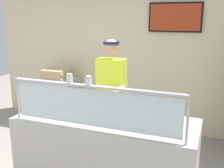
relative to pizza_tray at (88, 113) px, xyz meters
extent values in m
plane|color=gray|center=(0.24, 0.56, -0.97)|extent=(12.00, 12.00, 0.00)
cube|color=beige|center=(0.24, 2.09, 0.38)|extent=(6.41, 0.08, 2.70)
cube|color=black|center=(0.62, 2.03, 1.07)|extent=(0.87, 0.04, 0.48)
cube|color=#B23819|center=(0.62, 2.01, 1.07)|extent=(0.82, 0.01, 0.43)
cube|color=#BCB7B2|center=(0.24, -0.05, -0.49)|extent=(2.01, 0.78, 0.95)
cylinder|color=#B2B5BC|center=(-0.66, -0.38, 0.21)|extent=(0.02, 0.02, 0.46)
cylinder|color=#B2B5BC|center=(1.14, -0.38, 0.21)|extent=(0.02, 0.02, 0.46)
cube|color=silver|center=(0.24, -0.38, 0.21)|extent=(1.75, 0.01, 0.38)
cube|color=#B2B5BC|center=(0.24, -0.38, 0.43)|extent=(1.81, 0.06, 0.02)
cylinder|color=#9EA0A8|center=(0.00, 0.00, -0.01)|extent=(0.52, 0.52, 0.01)
cylinder|color=tan|center=(0.00, 0.00, 0.00)|extent=(0.49, 0.49, 0.02)
cylinder|color=gold|center=(0.00, 0.00, 0.02)|extent=(0.44, 0.44, 0.01)
cube|color=#ADAFB7|center=(-0.01, -0.02, 0.02)|extent=(0.15, 0.29, 0.01)
cylinder|color=white|center=(0.00, -0.38, 0.48)|extent=(0.06, 0.06, 0.08)
cylinder|color=white|center=(0.00, -0.38, 0.47)|extent=(0.05, 0.05, 0.05)
cylinder|color=silver|center=(0.00, -0.38, 0.53)|extent=(0.06, 0.06, 0.02)
cylinder|color=white|center=(0.20, -0.38, 0.48)|extent=(0.06, 0.06, 0.07)
cylinder|color=red|center=(0.20, -0.38, 0.47)|extent=(0.05, 0.05, 0.05)
cylinder|color=silver|center=(0.20, -0.38, 0.52)|extent=(0.06, 0.06, 0.02)
cylinder|color=#23232D|center=(-0.10, 0.70, -0.49)|extent=(0.13, 0.13, 0.95)
cylinder|color=#23232D|center=(0.12, 0.70, -0.49)|extent=(0.13, 0.13, 0.95)
cube|color=#D8EA33|center=(0.01, 0.70, 0.26)|extent=(0.38, 0.21, 0.55)
sphere|color=tan|center=(0.01, 0.70, 0.69)|extent=(0.21, 0.21, 0.21)
cylinder|color=navy|center=(0.01, 0.70, 0.75)|extent=(0.21, 0.21, 0.04)
cylinder|color=tan|center=(0.19, 0.48, 0.16)|extent=(0.08, 0.34, 0.08)
cube|color=#B7BABF|center=(-1.45, 1.60, -0.51)|extent=(0.70, 0.55, 0.92)
cube|color=tan|center=(-1.44, 1.60, -0.03)|extent=(0.46, 0.46, 0.04)
cube|color=tan|center=(-1.44, 1.60, 0.02)|extent=(0.45, 0.45, 0.05)
cube|color=tan|center=(-1.44, 1.60, 0.06)|extent=(0.46, 0.46, 0.04)
cube|color=tan|center=(-1.44, 1.60, 0.11)|extent=(0.44, 0.44, 0.04)
camera|label=1|loc=(1.34, -2.67, 1.08)|focal=43.87mm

